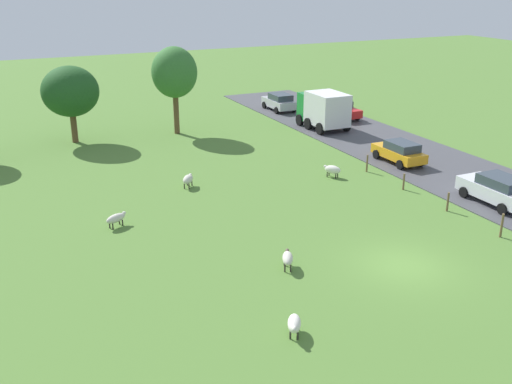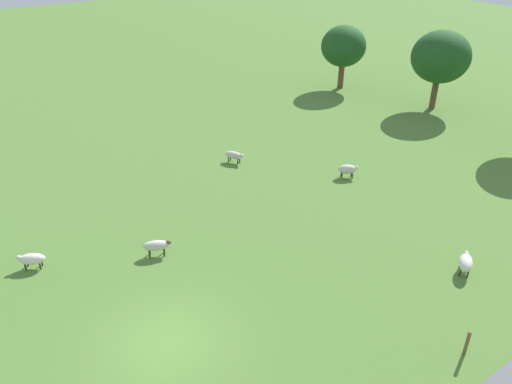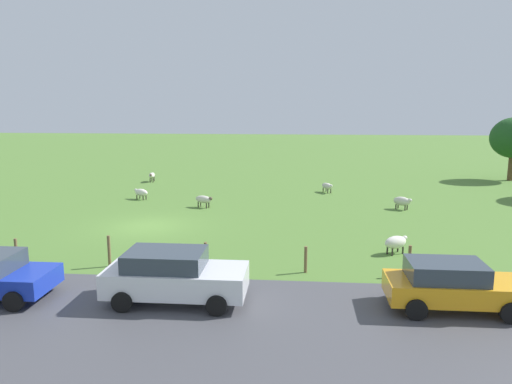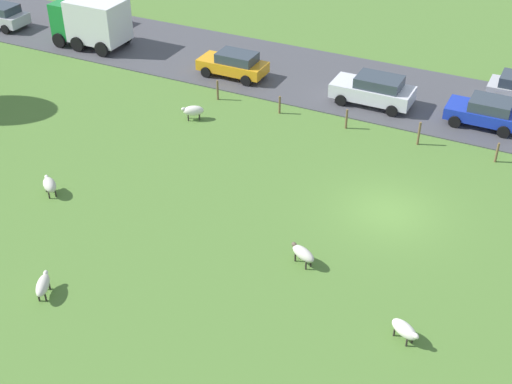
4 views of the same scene
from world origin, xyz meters
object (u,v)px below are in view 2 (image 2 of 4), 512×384
(sheep_2, at_px, (466,262))
(sheep_0, at_px, (32,259))
(sheep_5, at_px, (348,169))
(tree_2, at_px, (441,57))
(sheep_4, at_px, (157,246))
(tree_1, at_px, (344,46))
(sheep_3, at_px, (234,155))

(sheep_2, bearing_deg, sheep_0, -126.25)
(sheep_5, relative_size, tree_2, 0.20)
(sheep_4, bearing_deg, tree_1, 118.91)
(sheep_3, bearing_deg, sheep_0, -73.78)
(sheep_4, distance_m, tree_2, 26.56)
(sheep_0, distance_m, sheep_2, 18.27)
(tree_2, bearing_deg, sheep_3, -92.56)
(sheep_5, bearing_deg, tree_2, 108.52)
(sheep_2, distance_m, sheep_5, 9.33)
(sheep_3, xyz_separation_m, sheep_5, (5.39, 4.22, 0.04))
(sheep_2, xyz_separation_m, tree_1, (-21.62, 13.60, 3.04))
(sheep_3, xyz_separation_m, tree_2, (0.80, 17.92, 3.50))
(sheep_2, height_order, tree_2, tree_2)
(sheep_3, height_order, tree_1, tree_1)
(sheep_5, bearing_deg, sheep_2, -13.10)
(sheep_5, distance_m, tree_2, 14.86)
(tree_1, bearing_deg, sheep_2, -32.17)
(sheep_3, distance_m, sheep_4, 9.88)
(sheep_0, relative_size, sheep_5, 1.02)
(sheep_0, distance_m, tree_1, 30.49)
(sheep_0, height_order, sheep_2, sheep_2)
(sheep_3, relative_size, tree_2, 0.22)
(sheep_4, relative_size, tree_2, 0.21)
(sheep_2, distance_m, tree_2, 21.20)
(sheep_4, distance_m, tree_1, 27.16)
(tree_1, distance_m, tree_2, 8.26)
(sheep_2, xyz_separation_m, sheep_5, (-9.09, 2.12, -0.00))
(sheep_3, height_order, sheep_4, sheep_4)
(sheep_2, bearing_deg, tree_1, 147.83)
(tree_2, bearing_deg, tree_1, -164.41)
(sheep_3, bearing_deg, sheep_5, 38.03)
(sheep_2, bearing_deg, sheep_4, -130.58)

